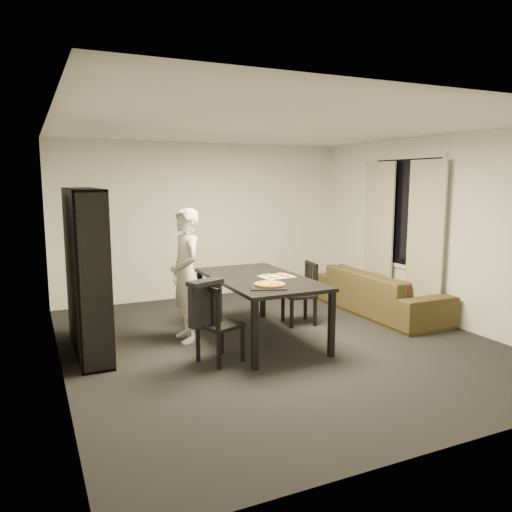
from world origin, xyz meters
name	(u,v)px	position (x,y,z in m)	size (l,w,h in m)	color
room	(278,238)	(0.00, 0.00, 1.30)	(5.01, 5.51, 2.61)	black
window_pane	(406,213)	(2.48, 0.60, 1.50)	(0.02, 1.40, 1.60)	black
window_frame	(405,213)	(2.48, 0.60, 1.50)	(0.03, 1.52, 1.72)	white
curtain_left	(425,240)	(2.40, 0.08, 1.15)	(0.03, 0.70, 2.25)	#BAB59F
curtain_right	(378,233)	(2.40, 1.12, 1.15)	(0.03, 0.70, 2.25)	#BAB59F
bookshelf	(86,272)	(-2.16, 0.60, 0.95)	(0.35, 1.50, 1.90)	black
dining_table	(259,283)	(-0.16, 0.18, 0.73)	(1.06, 1.91, 0.80)	black
chair_left	(214,319)	(-0.96, -0.37, 0.50)	(0.53, 0.53, 0.88)	black
chair_right	(305,289)	(0.71, 0.56, 0.49)	(0.45, 0.45, 0.86)	black
draped_jacket	(205,301)	(-1.07, -0.41, 0.73)	(0.42, 0.30, 0.49)	black
person	(186,275)	(-1.00, 0.53, 0.83)	(0.60, 0.40, 1.65)	white
baking_tray	(268,287)	(-0.33, -0.40, 0.80)	(0.40, 0.32, 0.01)	black
pepperoni_pizza	(270,284)	(-0.29, -0.36, 0.82)	(0.35, 0.35, 0.03)	#9E6A2D
kitchen_towel	(277,277)	(0.04, 0.11, 0.80)	(0.40, 0.30, 0.01)	white
pizza_slices	(276,275)	(0.04, 0.13, 0.81)	(0.37, 0.31, 0.01)	gold
sofa	(381,292)	(2.02, 0.53, 0.32)	(2.22, 0.87, 0.65)	#3C3618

